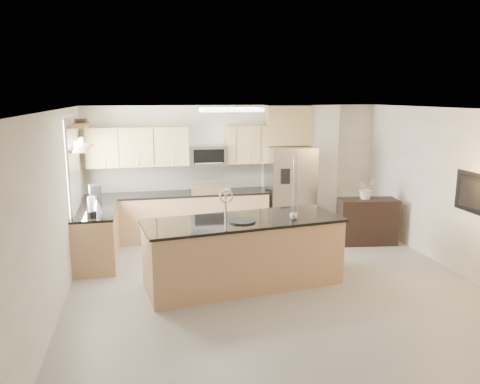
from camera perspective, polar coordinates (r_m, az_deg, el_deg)
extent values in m
plane|color=#A5A39D|center=(6.95, 4.85, -12.05)|extent=(6.50, 6.50, 0.00)
cube|color=silver|center=(6.36, 5.26, 9.92)|extent=(6.00, 6.50, 0.02)
cube|color=silver|center=(9.63, -0.58, 2.78)|extent=(6.00, 0.02, 2.60)
cube|color=silver|center=(3.70, 20.17, -12.80)|extent=(6.00, 0.02, 2.60)
cube|color=silver|center=(6.36, -21.82, -2.72)|extent=(0.02, 6.50, 2.60)
cube|color=silver|center=(7.93, 26.27, -0.37)|extent=(0.02, 6.50, 2.60)
cube|color=tan|center=(9.33, -7.58, -3.01)|extent=(3.55, 0.65, 0.88)
cube|color=black|center=(9.22, -7.65, -0.25)|extent=(3.55, 0.66, 0.04)
cube|color=beige|center=(9.48, -7.85, 1.79)|extent=(3.55, 0.02, 0.52)
cube|color=tan|center=(8.31, -17.04, -5.28)|extent=(0.65, 1.50, 0.88)
cube|color=black|center=(8.19, -17.23, -2.19)|extent=(0.66, 1.50, 0.04)
cube|color=black|center=(9.39, -3.77, -2.77)|extent=(0.76, 0.64, 0.90)
cube|color=black|center=(9.28, -3.81, 0.01)|extent=(0.76, 0.62, 0.03)
cube|color=#A8A8AA|center=(8.97, -3.55, 0.35)|extent=(0.76, 0.04, 0.22)
cube|color=tan|center=(9.22, -12.34, 5.40)|extent=(1.92, 0.33, 0.75)
cube|color=tan|center=(9.44, 0.75, 5.82)|extent=(0.82, 0.33, 0.75)
cube|color=#A8A8AA|center=(9.29, -3.98, 4.48)|extent=(0.76, 0.40, 0.40)
cube|color=black|center=(9.10, -3.81, 4.33)|extent=(0.60, 0.02, 0.28)
cube|color=#A8A8AA|center=(9.61, 6.08, 0.22)|extent=(0.92, 0.75, 1.78)
cube|color=gray|center=(9.26, 6.80, -0.24)|extent=(0.02, 0.01, 1.69)
cube|color=black|center=(9.11, 5.56, 1.90)|extent=(0.18, 0.03, 0.30)
cube|color=silver|center=(10.00, 9.88, 2.94)|extent=(0.60, 0.30, 2.60)
cube|color=white|center=(8.09, -19.74, 2.89)|extent=(0.03, 1.05, 1.55)
cube|color=silver|center=(8.09, -19.64, 2.90)|extent=(0.03, 1.15, 1.65)
cube|color=olive|center=(8.13, -18.85, 5.13)|extent=(0.30, 1.20, 0.04)
cube|color=olive|center=(8.10, -19.02, 7.73)|extent=(0.30, 1.20, 0.04)
cube|color=white|center=(7.82, -1.10, 10.00)|extent=(1.00, 0.50, 0.06)
cube|color=tan|center=(7.03, 0.41, -7.48)|extent=(2.96, 1.37, 0.97)
cube|color=black|center=(6.88, 0.42, -3.52)|extent=(3.03, 1.43, 0.04)
cube|color=black|center=(6.84, -1.39, -3.74)|extent=(0.60, 0.44, 0.01)
cylinder|color=#A8A8AA|center=(7.02, -1.76, -1.61)|extent=(0.03, 0.03, 0.34)
torus|color=#A8A8AA|center=(6.92, -1.67, -0.52)|extent=(0.21, 0.03, 0.21)
cube|color=black|center=(9.26, 15.23, -3.47)|extent=(1.14, 0.60, 0.87)
imported|color=silver|center=(6.93, 6.56, -2.93)|extent=(0.15, 0.15, 0.09)
cylinder|color=black|center=(6.74, 0.28, -3.57)|extent=(0.47, 0.47, 0.02)
cylinder|color=black|center=(7.66, -17.61, -2.62)|extent=(0.14, 0.14, 0.10)
cylinder|color=silver|center=(7.63, -17.69, -1.40)|extent=(0.11, 0.11, 0.23)
cone|color=#A8A8AA|center=(7.99, -17.04, -1.58)|extent=(0.20, 0.20, 0.22)
cylinder|color=black|center=(7.96, -17.09, -0.75)|extent=(0.04, 0.04, 0.04)
cube|color=black|center=(8.50, -17.24, -0.34)|extent=(0.23, 0.26, 0.35)
cylinder|color=#A8A8AA|center=(8.46, -17.24, -0.97)|extent=(0.11, 0.11, 0.12)
imported|color=#A8A8AA|center=(8.49, -18.73, 8.33)|extent=(0.43, 0.43, 0.09)
imported|color=beige|center=(9.11, 15.15, 1.03)|extent=(0.69, 0.65, 0.60)
imported|color=black|center=(7.71, 26.68, -0.34)|extent=(0.14, 1.08, 0.62)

